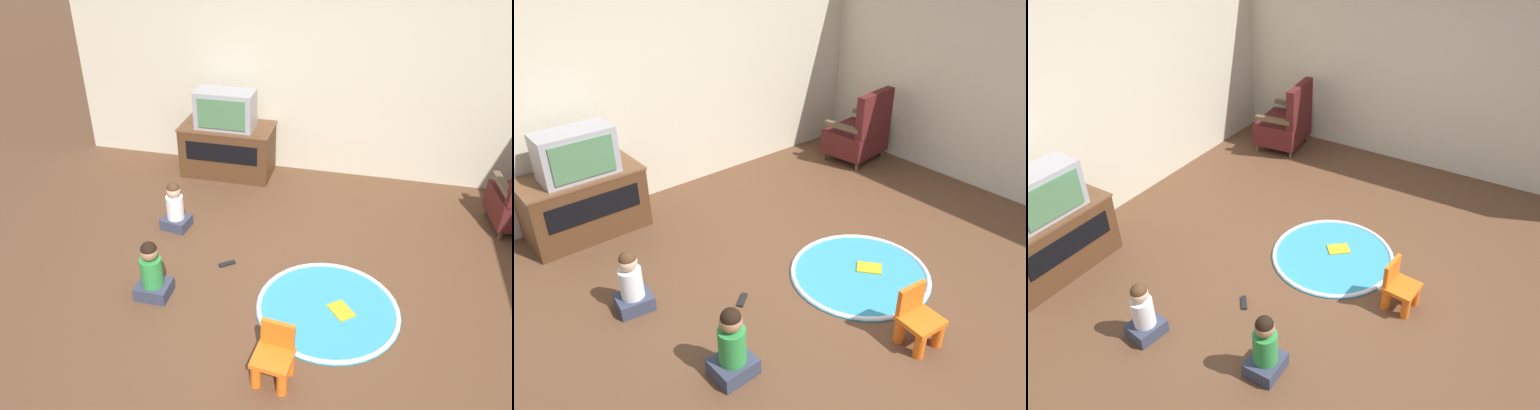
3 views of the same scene
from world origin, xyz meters
The scene contains 11 objects.
ground_plane centered at (0.00, 0.00, 0.00)m, with size 30.00×30.00×0.00m, color brown.
wall_back centered at (-0.14, 2.53, 1.26)m, with size 5.72×0.12×2.53m.
tv_cabinet centered at (-1.06, 2.18, 0.31)m, with size 1.07×0.56×0.60m.
television centered at (-1.06, 2.13, 0.82)m, with size 0.66×0.34×0.42m.
black_armchair centered at (2.15, 1.66, 0.34)m, with size 0.71×0.64×0.88m.
yellow_kid_chair centered at (0.10, -0.67, 0.18)m, with size 0.29×0.28×0.43m.
play_mat centered at (0.39, 0.08, 0.01)m, with size 1.16×1.16×0.04m.
child_watching_left centered at (-1.04, -0.08, 0.23)m, with size 0.27×0.24×0.54m.
child_watching_center centered at (-1.23, 0.91, 0.22)m, with size 0.29×0.26×0.51m.
book centered at (0.50, 0.08, 0.01)m, with size 0.24×0.25×0.02m.
remote_control centered at (-0.56, 0.45, 0.01)m, with size 0.15×0.13×0.02m.
Camera 2 is at (-2.33, -1.98, 2.54)m, focal length 35.00 mm.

